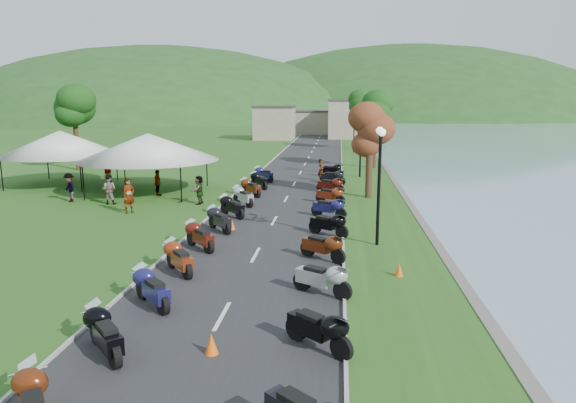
{
  "coord_description": "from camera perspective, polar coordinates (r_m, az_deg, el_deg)",
  "views": [
    {
      "loc": [
        3.29,
        -3.7,
        6.19
      ],
      "look_at": [
        0.85,
        20.77,
        1.3
      ],
      "focal_mm": 32.0,
      "sensor_mm": 36.0,
      "label": 1
    }
  ],
  "objects": [
    {
      "name": "road",
      "position": [
        44.26,
        1.38,
        3.21
      ],
      "size": [
        7.0,
        120.0,
        0.02
      ],
      "primitive_type": "cube",
      "color": "#29292B",
      "rests_on": "ground"
    },
    {
      "name": "hills_backdrop",
      "position": [
        203.82,
        4.84,
        9.46
      ],
      "size": [
        360.0,
        120.0,
        76.0
      ],
      "primitive_type": null,
      "color": "#285621",
      "rests_on": "ground"
    },
    {
      "name": "far_building",
      "position": [
        88.94,
        2.32,
        8.85
      ],
      "size": [
        18.0,
        16.0,
        5.0
      ],
      "primitive_type": "cube",
      "color": "gray",
      "rests_on": "ground"
    },
    {
      "name": "moto_row_left",
      "position": [
        20.4,
        -10.66,
        -5.01
      ],
      "size": [
        2.6,
        42.03,
        1.1
      ],
      "primitive_type": null,
      "color": "#331411",
      "rests_on": "ground"
    },
    {
      "name": "moto_row_right",
      "position": [
        25.51,
        4.37,
        -1.56
      ],
      "size": [
        2.6,
        35.6,
        1.1
      ],
      "primitive_type": null,
      "color": "#331411",
      "rests_on": "ground"
    },
    {
      "name": "vendor_tent_main",
      "position": [
        35.81,
        -15.15,
        4.13
      ],
      "size": [
        6.24,
        6.24,
        4.0
      ],
      "primitive_type": null,
      "color": "silver",
      "rests_on": "ground"
    },
    {
      "name": "vendor_tent_side",
      "position": [
        41.08,
        -23.82,
        4.43
      ],
      "size": [
        5.68,
        5.68,
        4.0
      ],
      "primitive_type": null,
      "color": "silver",
      "rests_on": "ground"
    },
    {
      "name": "tree_lakeside",
      "position": [
        32.99,
        9.07,
        5.81
      ],
      "size": [
        2.27,
        2.27,
        6.3
      ],
      "primitive_type": null,
      "color": "#1C5015",
      "rests_on": "ground"
    },
    {
      "name": "pedestrian_a",
      "position": [
        29.85,
        -17.16,
        -1.23
      ],
      "size": [
        0.83,
        0.88,
        1.95
      ],
      "primitive_type": "imported",
      "rotation": [
        0.0,
        0.0,
        0.97
      ],
      "color": "slate",
      "rests_on": "ground"
    },
    {
      "name": "pedestrian_b",
      "position": [
        32.81,
        -19.17,
        -0.26
      ],
      "size": [
        0.89,
        0.52,
        1.78
      ],
      "primitive_type": "imported",
      "rotation": [
        0.0,
        0.0,
        3.19
      ],
      "color": "slate",
      "rests_on": "ground"
    },
    {
      "name": "pedestrian_c",
      "position": [
        34.4,
        -23.0,
        -0.03
      ],
      "size": [
        1.18,
        1.11,
        1.78
      ],
      "primitive_type": "imported",
      "rotation": [
        0.0,
        0.0,
        5.57
      ],
      "color": "slate",
      "rests_on": "ground"
    },
    {
      "name": "traffic_cone_near",
      "position": [
        13.25,
        -8.5,
        -15.4
      ],
      "size": [
        0.35,
        0.35,
        0.55
      ],
      "primitive_type": "cone",
      "color": "#F2590C",
      "rests_on": "ground"
    }
  ]
}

